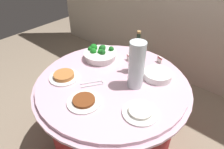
{
  "coord_description": "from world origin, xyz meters",
  "views": [
    {
      "loc": [
        0.76,
        -0.89,
        1.63
      ],
      "look_at": [
        0.0,
        0.0,
        0.79
      ],
      "focal_mm": 31.87,
      "sensor_mm": 36.0,
      "label": 1
    }
  ],
  "objects_px": {
    "wine_bottle": "(137,57)",
    "label_placard_front": "(160,59)",
    "plate_stack": "(158,75)",
    "label_placard_mid": "(129,57)",
    "food_plate_peanuts": "(64,76)",
    "broccoli_bowl": "(100,54)",
    "serving_tongs": "(93,84)",
    "food_plate_rice": "(140,112)",
    "food_plate_stir_fry": "(84,101)",
    "decorative_fruit_vase": "(136,66)"
  },
  "relations": [
    {
      "from": "plate_stack",
      "to": "food_plate_stir_fry",
      "type": "xyz_separation_m",
      "value": [
        -0.22,
        -0.54,
        -0.01
      ]
    },
    {
      "from": "serving_tongs",
      "to": "label_placard_mid",
      "type": "relative_size",
      "value": 2.84
    },
    {
      "from": "broccoli_bowl",
      "to": "decorative_fruit_vase",
      "type": "xyz_separation_m",
      "value": [
        0.44,
        -0.11,
        0.12
      ]
    },
    {
      "from": "decorative_fruit_vase",
      "to": "serving_tongs",
      "type": "distance_m",
      "value": 0.34
    },
    {
      "from": "broccoli_bowl",
      "to": "food_plate_stir_fry",
      "type": "relative_size",
      "value": 1.27
    },
    {
      "from": "wine_bottle",
      "to": "label_placard_front",
      "type": "bearing_deg",
      "value": 71.58
    },
    {
      "from": "food_plate_rice",
      "to": "label_placard_front",
      "type": "height_order",
      "value": "label_placard_front"
    },
    {
      "from": "broccoli_bowl",
      "to": "serving_tongs",
      "type": "relative_size",
      "value": 1.79
    },
    {
      "from": "broccoli_bowl",
      "to": "wine_bottle",
      "type": "bearing_deg",
      "value": 6.12
    },
    {
      "from": "food_plate_stir_fry",
      "to": "food_plate_rice",
      "type": "bearing_deg",
      "value": 25.49
    },
    {
      "from": "serving_tongs",
      "to": "food_plate_peanuts",
      "type": "relative_size",
      "value": 0.71
    },
    {
      "from": "wine_bottle",
      "to": "food_plate_stir_fry",
      "type": "bearing_deg",
      "value": -95.62
    },
    {
      "from": "decorative_fruit_vase",
      "to": "serving_tongs",
      "type": "xyz_separation_m",
      "value": [
        -0.24,
        -0.19,
        -0.16
      ]
    },
    {
      "from": "broccoli_bowl",
      "to": "food_plate_peanuts",
      "type": "distance_m",
      "value": 0.38
    },
    {
      "from": "food_plate_stir_fry",
      "to": "plate_stack",
      "type": "bearing_deg",
      "value": 67.67
    },
    {
      "from": "food_plate_peanuts",
      "to": "label_placard_mid",
      "type": "height_order",
      "value": "label_placard_mid"
    },
    {
      "from": "decorative_fruit_vase",
      "to": "food_plate_rice",
      "type": "height_order",
      "value": "decorative_fruit_vase"
    },
    {
      "from": "wine_bottle",
      "to": "food_plate_stir_fry",
      "type": "distance_m",
      "value": 0.52
    },
    {
      "from": "decorative_fruit_vase",
      "to": "label_placard_mid",
      "type": "relative_size",
      "value": 6.18
    },
    {
      "from": "plate_stack",
      "to": "label_placard_mid",
      "type": "xyz_separation_m",
      "value": [
        -0.31,
        0.06,
        0.01
      ]
    },
    {
      "from": "wine_bottle",
      "to": "food_plate_peanuts",
      "type": "xyz_separation_m",
      "value": [
        -0.36,
        -0.42,
        -0.11
      ]
    },
    {
      "from": "serving_tongs",
      "to": "wine_bottle",
      "type": "bearing_deg",
      "value": 67.32
    },
    {
      "from": "food_plate_rice",
      "to": "plate_stack",
      "type": "bearing_deg",
      "value": 105.1
    },
    {
      "from": "serving_tongs",
      "to": "food_plate_rice",
      "type": "relative_size",
      "value": 0.71
    },
    {
      "from": "label_placard_front",
      "to": "label_placard_mid",
      "type": "relative_size",
      "value": 1.0
    },
    {
      "from": "serving_tongs",
      "to": "label_placard_mid",
      "type": "height_order",
      "value": "label_placard_mid"
    },
    {
      "from": "wine_bottle",
      "to": "plate_stack",
      "type": "bearing_deg",
      "value": 11.28
    },
    {
      "from": "food_plate_rice",
      "to": "food_plate_peanuts",
      "type": "bearing_deg",
      "value": -173.69
    },
    {
      "from": "serving_tongs",
      "to": "food_plate_rice",
      "type": "height_order",
      "value": "food_plate_rice"
    },
    {
      "from": "food_plate_stir_fry",
      "to": "label_placard_front",
      "type": "xyz_separation_m",
      "value": [
        0.13,
        0.74,
        0.02
      ]
    },
    {
      "from": "serving_tongs",
      "to": "plate_stack",
      "type": "bearing_deg",
      "value": 49.81
    },
    {
      "from": "serving_tongs",
      "to": "label_placard_front",
      "type": "height_order",
      "value": "label_placard_front"
    },
    {
      "from": "food_plate_peanuts",
      "to": "food_plate_rice",
      "type": "relative_size",
      "value": 1.0
    },
    {
      "from": "food_plate_peanuts",
      "to": "food_plate_rice",
      "type": "xyz_separation_m",
      "value": [
        0.63,
        0.07,
        -0.0
      ]
    },
    {
      "from": "decorative_fruit_vase",
      "to": "broccoli_bowl",
      "type": "bearing_deg",
      "value": 165.82
    },
    {
      "from": "food_plate_peanuts",
      "to": "food_plate_stir_fry",
      "type": "height_order",
      "value": "food_plate_peanuts"
    },
    {
      "from": "decorative_fruit_vase",
      "to": "food_plate_stir_fry",
      "type": "distance_m",
      "value": 0.41
    },
    {
      "from": "serving_tongs",
      "to": "food_plate_rice",
      "type": "xyz_separation_m",
      "value": [
        0.42,
        -0.02,
        0.01
      ]
    },
    {
      "from": "plate_stack",
      "to": "serving_tongs",
      "type": "bearing_deg",
      "value": -130.19
    },
    {
      "from": "plate_stack",
      "to": "food_plate_stir_fry",
      "type": "distance_m",
      "value": 0.59
    },
    {
      "from": "serving_tongs",
      "to": "food_plate_stir_fry",
      "type": "distance_m",
      "value": 0.19
    },
    {
      "from": "food_plate_peanuts",
      "to": "label_placard_mid",
      "type": "xyz_separation_m",
      "value": [
        0.22,
        0.51,
        0.01
      ]
    },
    {
      "from": "food_plate_rice",
      "to": "food_plate_stir_fry",
      "type": "bearing_deg",
      "value": -154.51
    },
    {
      "from": "serving_tongs",
      "to": "label_placard_front",
      "type": "bearing_deg",
      "value": 69.03
    },
    {
      "from": "plate_stack",
      "to": "label_placard_front",
      "type": "bearing_deg",
      "value": 115.83
    },
    {
      "from": "food_plate_peanuts",
      "to": "serving_tongs",
      "type": "bearing_deg",
      "value": 21.54
    },
    {
      "from": "plate_stack",
      "to": "food_plate_rice",
      "type": "height_order",
      "value": "plate_stack"
    },
    {
      "from": "wine_bottle",
      "to": "food_plate_rice",
      "type": "relative_size",
      "value": 1.53
    },
    {
      "from": "broccoli_bowl",
      "to": "serving_tongs",
      "type": "height_order",
      "value": "broccoli_bowl"
    },
    {
      "from": "broccoli_bowl",
      "to": "food_plate_stir_fry",
      "type": "height_order",
      "value": "broccoli_bowl"
    }
  ]
}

